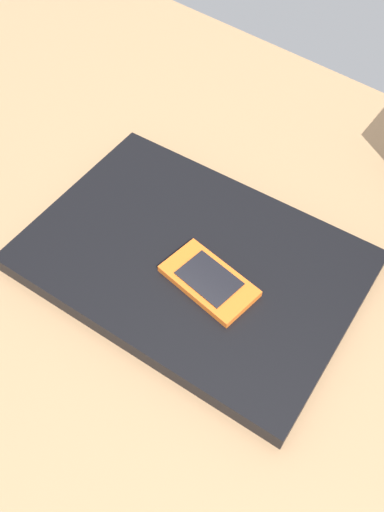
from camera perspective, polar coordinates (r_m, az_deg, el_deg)
desk_surface at (r=64.03cm, az=-1.79°, el=1.44°), size 120.00×80.00×3.00cm
laptop_closed at (r=59.12cm, az=-0.00°, el=-0.52°), size 37.97×28.37×2.20cm
cell_phone_on_laptop at (r=55.75cm, az=1.82°, el=-2.65°), size 10.29×6.17×0.95cm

